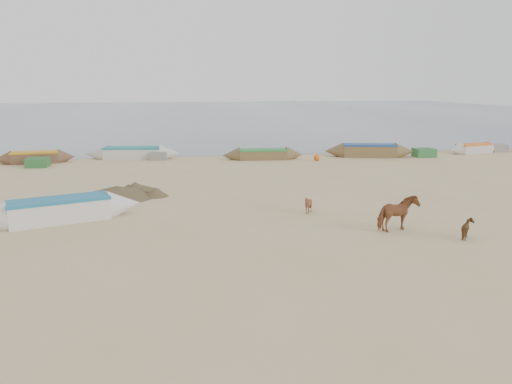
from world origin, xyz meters
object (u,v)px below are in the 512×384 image
Objects in this scene: cow_adult at (397,214)px; calf_right at (468,229)px; near_canoe at (59,210)px; calf_front at (308,205)px.

cow_adult is 2.50m from calf_right.
near_canoe is (-12.81, 3.47, -0.20)m from cow_adult.
calf_front is 10.21m from near_canoe.
calf_front reaches higher than calf_right.
calf_front is at bearing -21.78° from near_canoe.
calf_right is (4.71, -4.39, -0.03)m from calf_front.
calf_right is 15.66m from near_canoe.
cow_adult is 2.21× the size of calf_right.
cow_adult reaches higher than calf_right.
cow_adult reaches higher than near_canoe.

